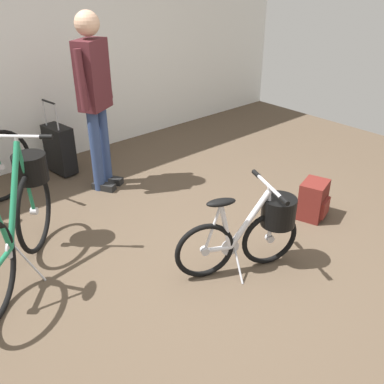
% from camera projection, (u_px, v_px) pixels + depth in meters
% --- Properties ---
extents(ground_plane, '(7.55, 7.55, 0.00)m').
position_uv_depth(ground_plane, '(207.00, 269.00, 3.42)').
color(ground_plane, brown).
extents(back_wall, '(7.55, 0.10, 2.85)m').
position_uv_depth(back_wall, '(27.00, 35.00, 4.58)').
color(back_wall, white).
rests_on(back_wall, ground_plane).
extents(folding_bike_foreground, '(0.92, 0.55, 0.71)m').
position_uv_depth(folding_bike_foreground, '(255.00, 228.00, 3.29)').
color(folding_bike_foreground, black).
rests_on(folding_bike_foreground, ground_plane).
extents(display_bike_left, '(1.04, 1.10, 1.02)m').
position_uv_depth(display_bike_left, '(19.00, 216.00, 3.22)').
color(display_bike_left, black).
rests_on(display_bike_left, ground_plane).
extents(visitor_near_wall, '(0.47, 0.37, 1.73)m').
position_uv_depth(visitor_near_wall, '(94.00, 92.00, 4.19)').
color(visitor_near_wall, navy).
rests_on(visitor_near_wall, ground_plane).
extents(rolling_suitcase, '(0.22, 0.38, 0.83)m').
position_uv_depth(rolling_suitcase, '(60.00, 149.00, 4.82)').
color(rolling_suitcase, black).
rests_on(rolling_suitcase, ground_plane).
extents(backpack_on_floor, '(0.32, 0.30, 0.35)m').
position_uv_depth(backpack_on_floor, '(314.00, 200.00, 4.03)').
color(backpack_on_floor, maroon).
rests_on(backpack_on_floor, ground_plane).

